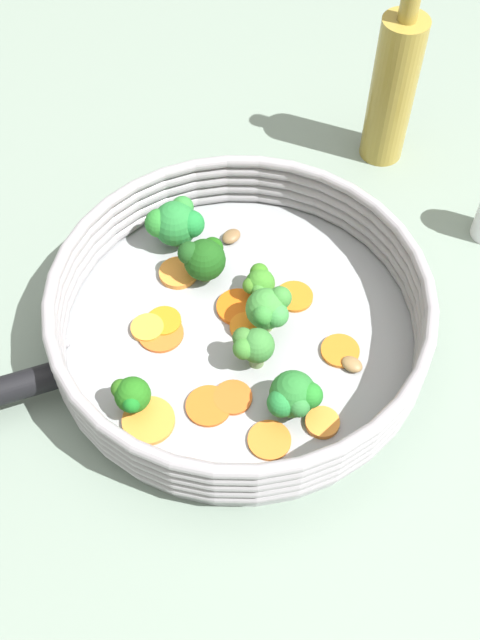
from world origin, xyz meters
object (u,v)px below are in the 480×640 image
Objects in this scene: broccoli_floret_2 at (254,346)px; broccoli_floret_5 at (259,283)px; carrot_slice_5 at (209,406)px; broccoli_floret_4 at (176,223)px; broccoli_floret_0 at (294,396)px; carrot_slice_4 at (147,328)px; carrot_slice_3 at (246,328)px; carrot_slice_6 at (322,423)px; oil_bottle at (393,88)px; skillet at (240,334)px; broccoli_floret_3 at (269,308)px; mushroom_piece_0 at (235,236)px; broccoli_floret_6 at (131,395)px; carrot_slice_10 at (340,351)px; carrot_slice_11 at (178,273)px; mushroom_piece_1 at (352,364)px; carrot_slice_8 at (161,333)px; carrot_slice_0 at (294,296)px; carrot_slice_12 at (149,421)px; carrot_slice_7 at (164,321)px; carrot_slice_9 at (233,397)px; carrot_slice_2 at (241,307)px; broccoli_floret_1 at (204,258)px; carrot_slice_1 at (269,440)px.

broccoli_floret_2 is 1.25× the size of broccoli_floret_5.
broccoli_floret_4 reaches higher than carrot_slice_5.
carrot_slice_4 is at bearing 52.80° from broccoli_floret_0.
carrot_slice_3 and carrot_slice_6 have the same top height.
skillet is at bearing 143.41° from oil_bottle.
carrot_slice_4 is at bearing 163.44° from broccoli_floret_4.
broccoli_floret_3 reaches higher than mushroom_piece_0.
skillet is at bearing -52.28° from broccoli_floret_6.
carrot_slice_10 is 0.18m from carrot_slice_11.
carrot_slice_11 is at bearing 52.09° from mushroom_piece_1.
broccoli_floret_3 reaches higher than carrot_slice_8.
carrot_slice_8 is at bearing 51.71° from broccoli_floret_0.
carrot_slice_0 is 0.04m from broccoli_floret_5.
broccoli_floret_0 reaches higher than carrot_slice_11.
carrot_slice_12 is at bearing 169.11° from carrot_slice_11.
oil_bottle is (0.35, -0.28, 0.07)m from carrot_slice_12.
carrot_slice_4 is at bearing 86.67° from broccoli_floret_3.
carrot_slice_7 and carrot_slice_10 have the same top height.
skillet is 10.84× the size of carrot_slice_4.
broccoli_floret_4 is (0.21, 0.10, 0.01)m from broccoli_floret_0.
mushroom_piece_0 is at bearing 30.60° from carrot_slice_10.
oil_bottle is (0.25, -0.16, 0.04)m from broccoli_floret_3.
broccoli_floret_2 reaches higher than broccoli_floret_5.
carrot_slice_8 reaches higher than skillet.
broccoli_floret_3 is (0.03, 0.07, 0.03)m from carrot_slice_10.
carrot_slice_10 is (0.04, -0.11, 0.00)m from carrot_slice_9.
broccoli_floret_2 is (0.04, -0.02, 0.03)m from carrot_slice_9.
carrot_slice_6 reaches higher than carrot_slice_0.
carrot_slice_5 is at bearing 83.16° from broccoli_floret_0.
carrot_slice_10 is 0.20m from broccoli_floret_6.
carrot_slice_7 and carrot_slice_11 have the same top height.
broccoli_floret_0 is at bearing -170.30° from mushroom_piece_0.
broccoli_floret_0 is 0.08m from mushroom_piece_1.
carrot_slice_7 is at bearing 98.65° from carrot_slice_2.
carrot_slice_6 is (-0.13, -0.06, 0.00)m from carrot_slice_2.
carrot_slice_9 is 0.91× the size of carrot_slice_11.
carrot_slice_7 reaches higher than carrot_slice_8.
carrot_slice_10 is at bearing -152.28° from carrot_slice_0.
mushroom_piece_0 is (0.05, -0.04, -0.02)m from broccoli_floret_1.
carrot_slice_0 is at bearing 27.24° from mushroom_piece_1.
carrot_slice_10 is 0.08m from broccoli_floret_0.
carrot_slice_10 is 0.17× the size of oil_bottle.
broccoli_floret_4 is at bearing 6.24° from carrot_slice_5.
carrot_slice_12 is at bearing 102.59° from mushroom_piece_1.
carrot_slice_7 is at bearing -8.49° from carrot_slice_12.
carrot_slice_7 is at bearing 33.75° from carrot_slice_1.
carrot_slice_1 is at bearing 138.70° from carrot_slice_10.
mushroom_piece_1 is (-0.05, -0.09, 0.00)m from carrot_slice_3.
carrot_slice_5 is at bearing 75.80° from carrot_slice_6.
carrot_slice_2 is 0.07m from broccoli_floret_2.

